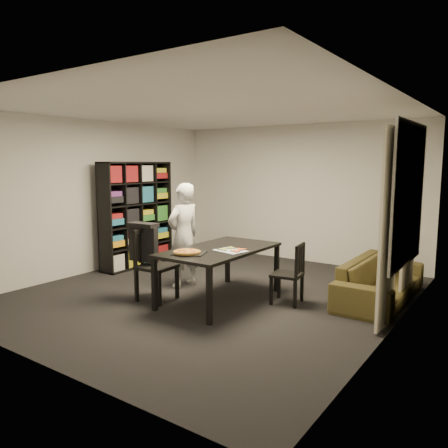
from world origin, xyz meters
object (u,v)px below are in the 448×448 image
Objects in this scene: chair_left at (151,259)px; pepperoni_pizza at (187,252)px; bookshelf at (137,215)px; chair_right at (293,270)px; sofa at (380,280)px; dining_table at (220,253)px; baking_tray at (189,253)px; person at (184,235)px.

chair_left is 2.81× the size of pepperoni_pizza.
bookshelf reaches higher than chair_right.
chair_left is 1.19× the size of chair_right.
chair_right is 0.43× the size of sofa.
dining_table is 0.96m from chair_left.
baking_tray is (-0.12, -0.50, 0.07)m from dining_table.
person reaches higher than chair_left.
sofa is at bearing 6.13° from bookshelf.
chair_right reaches higher than baking_tray.
dining_table is at bearing 76.32° from baking_tray.
dining_table is 4.99× the size of pepperoni_pizza.
pepperoni_pizza is (0.68, -0.05, 0.19)m from chair_left.
bookshelf is at bearing 161.62° from dining_table.
baking_tray is at bearing -95.64° from chair_left.
bookshelf is at bearing 150.38° from baking_tray.
chair_left reaches higher than pepperoni_pizza.
baking_tray is (-1.01, -0.93, 0.26)m from chair_right.
chair_left is (1.61, -1.30, -0.39)m from bookshelf.
person is at bearing -18.97° from bookshelf.
baking_tray is (2.31, -1.31, -0.22)m from bookshelf.
pepperoni_pizza is (-1.02, -0.97, 0.28)m from chair_right.
person is at bearing -0.57° from chair_left.
person is 1.09m from pepperoni_pizza.
sofa is at bearing 42.86° from pepperoni_pizza.
chair_right is 1.79m from person.
chair_right is 1.43m from pepperoni_pizza.
chair_right is at bearing 42.62° from baking_tray.
pepperoni_pizza is (0.74, -0.81, -0.04)m from person.
chair_left is 0.71m from baking_tray.
person is 4.52× the size of pepperoni_pizza.
bookshelf reaches higher than sofa.
chair_left is 0.51× the size of sofa.
person reaches higher than sofa.
baking_tray is 0.04m from pepperoni_pizza.
baking_tray is 1.14× the size of pepperoni_pizza.
dining_table is 1.01m from chair_right.
chair_right is 2.35× the size of pepperoni_pizza.
bookshelf reaches higher than dining_table.
baking_tray is at bearing 53.32° from person.
person is at bearing -94.04° from chair_right.
baking_tray is at bearing -103.68° from dining_table.
chair_left reaches higher than dining_table.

